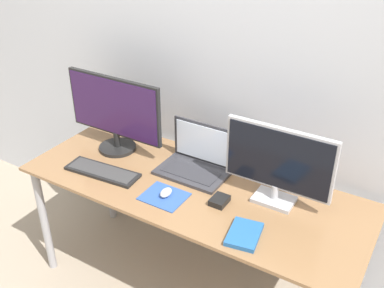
{
  "coord_description": "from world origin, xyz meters",
  "views": [
    {
      "loc": [
        0.97,
        -1.27,
        2.05
      ],
      "look_at": [
        -0.02,
        0.37,
        0.97
      ],
      "focal_mm": 42.0,
      "sensor_mm": 36.0,
      "label": 1
    }
  ],
  "objects_px": {
    "monitor_right": "(278,163)",
    "power_brick": "(219,201)",
    "laptop": "(197,160)",
    "monitor_left": "(115,112)",
    "keyboard": "(102,171)",
    "book": "(244,234)",
    "mouse": "(166,193)"
  },
  "relations": [
    {
      "from": "monitor_right",
      "to": "mouse",
      "type": "xyz_separation_m",
      "value": [
        -0.47,
        -0.24,
        -0.19
      ]
    },
    {
      "from": "laptop",
      "to": "power_brick",
      "type": "xyz_separation_m",
      "value": [
        0.24,
        -0.2,
        -0.05
      ]
    },
    {
      "from": "book",
      "to": "monitor_left",
      "type": "bearing_deg",
      "value": 162.2
    },
    {
      "from": "monitor_right",
      "to": "keyboard",
      "type": "relative_size",
      "value": 1.25
    },
    {
      "from": "monitor_right",
      "to": "keyboard",
      "type": "xyz_separation_m",
      "value": [
        -0.87,
        -0.24,
        -0.2
      ]
    },
    {
      "from": "keyboard",
      "to": "book",
      "type": "height_order",
      "value": "book"
    },
    {
      "from": "mouse",
      "to": "laptop",
      "type": "bearing_deg",
      "value": 89.19
    },
    {
      "from": "laptop",
      "to": "book",
      "type": "height_order",
      "value": "laptop"
    },
    {
      "from": "laptop",
      "to": "power_brick",
      "type": "bearing_deg",
      "value": -39.26
    },
    {
      "from": "laptop",
      "to": "power_brick",
      "type": "height_order",
      "value": "laptop"
    },
    {
      "from": "monitor_right",
      "to": "keyboard",
      "type": "bearing_deg",
      "value": -164.54
    },
    {
      "from": "monitor_left",
      "to": "power_brick",
      "type": "bearing_deg",
      "value": -11.56
    },
    {
      "from": "monitor_right",
      "to": "power_brick",
      "type": "xyz_separation_m",
      "value": [
        -0.22,
        -0.15,
        -0.2
      ]
    },
    {
      "from": "book",
      "to": "mouse",
      "type": "bearing_deg",
      "value": 171.91
    },
    {
      "from": "laptop",
      "to": "book",
      "type": "distance_m",
      "value": 0.57
    },
    {
      "from": "laptop",
      "to": "monitor_left",
      "type": "bearing_deg",
      "value": -174.72
    },
    {
      "from": "laptop",
      "to": "mouse",
      "type": "relative_size",
      "value": 4.86
    },
    {
      "from": "monitor_right",
      "to": "keyboard",
      "type": "height_order",
      "value": "monitor_right"
    },
    {
      "from": "monitor_right",
      "to": "power_brick",
      "type": "bearing_deg",
      "value": -144.71
    },
    {
      "from": "monitor_right",
      "to": "book",
      "type": "xyz_separation_m",
      "value": [
        -0.01,
        -0.31,
        -0.2
      ]
    },
    {
      "from": "power_brick",
      "to": "keyboard",
      "type": "bearing_deg",
      "value": -172.36
    },
    {
      "from": "keyboard",
      "to": "book",
      "type": "relative_size",
      "value": 2.05
    },
    {
      "from": "laptop",
      "to": "book",
      "type": "bearing_deg",
      "value": -38.22
    },
    {
      "from": "monitor_left",
      "to": "monitor_right",
      "type": "distance_m",
      "value": 0.97
    },
    {
      "from": "keyboard",
      "to": "power_brick",
      "type": "relative_size",
      "value": 4.39
    },
    {
      "from": "keyboard",
      "to": "book",
      "type": "bearing_deg",
      "value": -4.3
    },
    {
      "from": "monitor_right",
      "to": "mouse",
      "type": "bearing_deg",
      "value": -152.55
    },
    {
      "from": "monitor_right",
      "to": "mouse",
      "type": "distance_m",
      "value": 0.56
    },
    {
      "from": "laptop",
      "to": "keyboard",
      "type": "relative_size",
      "value": 0.87
    },
    {
      "from": "monitor_left",
      "to": "monitor_right",
      "type": "height_order",
      "value": "monitor_left"
    },
    {
      "from": "keyboard",
      "to": "mouse",
      "type": "bearing_deg",
      "value": -0.06
    },
    {
      "from": "laptop",
      "to": "mouse",
      "type": "xyz_separation_m",
      "value": [
        -0.0,
        -0.29,
        -0.04
      ]
    }
  ]
}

